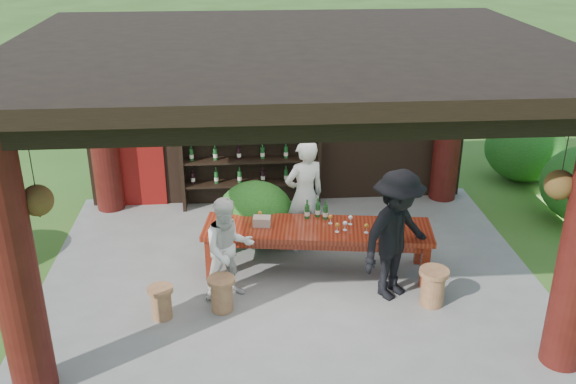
{
  "coord_description": "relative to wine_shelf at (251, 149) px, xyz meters",
  "views": [
    {
      "loc": [
        -0.67,
        -8.54,
        5.07
      ],
      "look_at": [
        0.0,
        0.4,
        1.15
      ],
      "focal_mm": 40.0,
      "sensor_mm": 36.0,
      "label": 1
    }
  ],
  "objects": [
    {
      "name": "napkin_basket",
      "position": [
        0.11,
        -2.36,
        -0.3
      ],
      "size": [
        0.28,
        0.21,
        0.14
      ],
      "primitive_type": "cube",
      "rotation": [
        0.0,
        0.0,
        -0.14
      ],
      "color": "#BF6672",
      "rests_on": "tasting_table"
    },
    {
      "name": "pavilion",
      "position": [
        0.51,
        -2.02,
        1.01
      ],
      "size": [
        7.5,
        6.0,
        3.6
      ],
      "color": "slate",
      "rests_on": "ground"
    },
    {
      "name": "stool_near_right",
      "position": [
        2.45,
        -3.51,
        -0.83
      ],
      "size": [
        0.42,
        0.42,
        0.55
      ],
      "rotation": [
        0.0,
        0.0,
        -0.24
      ],
      "color": "brown",
      "rests_on": "ground"
    },
    {
      "name": "guest_man",
      "position": [
        1.95,
        -3.23,
        -0.16
      ],
      "size": [
        1.42,
        1.31,
        1.92
      ],
      "primitive_type": "imported",
      "rotation": [
        0.0,
        0.0,
        0.64
      ],
      "color": "black",
      "rests_on": "ground"
    },
    {
      "name": "tasting_table",
      "position": [
        0.94,
        -2.48,
        -0.49
      ],
      "size": [
        3.5,
        1.33,
        0.75
      ],
      "rotation": [
        0.0,
        0.0,
        -0.14
      ],
      "color": "#61180D",
      "rests_on": "ground"
    },
    {
      "name": "stool_far_left",
      "position": [
        -1.3,
        -3.55,
        -0.88
      ],
      "size": [
        0.35,
        0.35,
        0.46
      ],
      "rotation": [
        0.0,
        0.0,
        0.27
      ],
      "color": "brown",
      "rests_on": "ground"
    },
    {
      "name": "host",
      "position": [
        0.82,
        -1.71,
        -0.19
      ],
      "size": [
        0.79,
        0.66,
        1.86
      ],
      "primitive_type": "imported",
      "rotation": [
        0.0,
        0.0,
        3.51
      ],
      "color": "silver",
      "rests_on": "ground"
    },
    {
      "name": "shrubs",
      "position": [
        2.67,
        -1.86,
        -0.57
      ],
      "size": [
        15.07,
        7.39,
        1.36
      ],
      "color": "#194C14",
      "rests_on": "ground"
    },
    {
      "name": "wine_shelf",
      "position": [
        0.0,
        0.0,
        0.0
      ],
      "size": [
        2.55,
        0.39,
        2.24
      ],
      "color": "black",
      "rests_on": "ground"
    },
    {
      "name": "stool_near_left",
      "position": [
        -0.49,
        -3.43,
        -0.86
      ],
      "size": [
        0.38,
        0.38,
        0.5
      ],
      "rotation": [
        0.0,
        0.0,
        -0.03
      ],
      "color": "brown",
      "rests_on": "ground"
    },
    {
      "name": "table_bottles",
      "position": [
        0.96,
        -2.16,
        -0.22
      ],
      "size": [
        0.36,
        0.17,
        0.31
      ],
      "color": "#194C1E",
      "rests_on": "tasting_table"
    },
    {
      "name": "ground",
      "position": [
        0.53,
        -2.45,
        -1.12
      ],
      "size": [
        90.0,
        90.0,
        0.0
      ],
      "primitive_type": "plane",
      "color": "#2D5119",
      "rests_on": "ground"
    },
    {
      "name": "guest_woman",
      "position": [
        -0.38,
        -3.08,
        -0.36
      ],
      "size": [
        0.87,
        0.77,
        1.52
      ],
      "primitive_type": "imported",
      "rotation": [
        0.0,
        0.0,
        0.29
      ],
      "color": "silver",
      "rests_on": "ground"
    },
    {
      "name": "table_glasses",
      "position": [
        1.34,
        -2.53,
        -0.3
      ],
      "size": [
        2.01,
        0.61,
        0.15
      ],
      "color": "silver",
      "rests_on": "tasting_table"
    },
    {
      "name": "trees",
      "position": [
        4.11,
        -0.69,
        2.24
      ],
      "size": [
        19.87,
        11.63,
        4.8
      ],
      "color": "#3F2819",
      "rests_on": "ground"
    }
  ]
}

